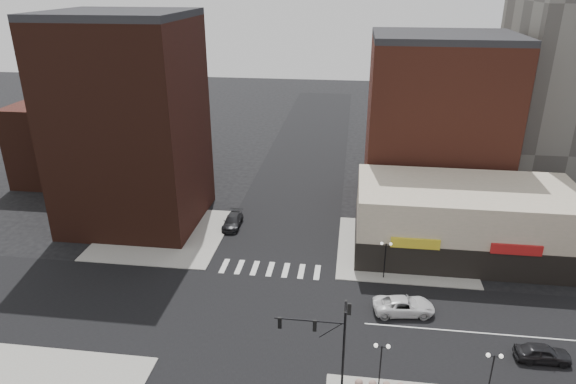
# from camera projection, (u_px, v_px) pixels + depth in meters

# --- Properties ---
(ground) EXTENTS (240.00, 240.00, 0.00)m
(ground) POSITION_uv_depth(u_px,v_px,m) (257.00, 315.00, 48.07)
(ground) COLOR black
(ground) RESTS_ON ground
(road_ew) EXTENTS (200.00, 14.00, 0.02)m
(road_ew) POSITION_uv_depth(u_px,v_px,m) (257.00, 315.00, 48.07)
(road_ew) COLOR black
(road_ew) RESTS_ON ground
(road_ns) EXTENTS (14.00, 200.00, 0.02)m
(road_ns) POSITION_uv_depth(u_px,v_px,m) (257.00, 315.00, 48.07)
(road_ns) COLOR black
(road_ns) RESTS_ON ground
(sidewalk_nw) EXTENTS (15.00, 15.00, 0.12)m
(sidewalk_nw) POSITION_uv_depth(u_px,v_px,m) (163.00, 234.00, 63.05)
(sidewalk_nw) COLOR gray
(sidewalk_nw) RESTS_ON ground
(sidewalk_ne) EXTENTS (15.00, 15.00, 0.12)m
(sidewalk_ne) POSITION_uv_depth(u_px,v_px,m) (403.00, 249.00, 59.54)
(sidewalk_ne) COLOR gray
(sidewalk_ne) RESTS_ON ground
(building_nw) EXTENTS (16.00, 15.00, 25.00)m
(building_nw) POSITION_uv_depth(u_px,v_px,m) (130.00, 126.00, 62.43)
(building_nw) COLOR #381A12
(building_nw) RESTS_ON ground
(building_nw_low) EXTENTS (20.00, 18.00, 12.00)m
(building_nw_low) POSITION_uv_depth(u_px,v_px,m) (97.00, 137.00, 80.69)
(building_nw_low) COLOR #381A12
(building_nw_low) RESTS_ON ground
(building_ne_midrise) EXTENTS (18.00, 15.00, 22.00)m
(building_ne_midrise) POSITION_uv_depth(u_px,v_px,m) (436.00, 125.00, 68.47)
(building_ne_midrise) COLOR maroon
(building_ne_midrise) RESTS_ON ground
(building_ne_row) EXTENTS (24.20, 12.20, 8.00)m
(building_ne_row) POSITION_uv_depth(u_px,v_px,m) (464.00, 226.00, 57.96)
(building_ne_row) COLOR beige
(building_ne_row) RESTS_ON ground
(traffic_signal) EXTENTS (5.59, 3.09, 7.77)m
(traffic_signal) POSITION_uv_depth(u_px,v_px,m) (332.00, 331.00, 38.11)
(traffic_signal) COLOR black
(traffic_signal) RESTS_ON ground
(street_lamp_se_a) EXTENTS (1.22, 0.32, 4.16)m
(street_lamp_se_a) POSITION_uv_depth(u_px,v_px,m) (381.00, 355.00, 38.15)
(street_lamp_se_a) COLOR black
(street_lamp_se_a) RESTS_ON sidewalk_se
(street_lamp_se_b) EXTENTS (1.22, 0.32, 4.16)m
(street_lamp_se_b) POSITION_uv_depth(u_px,v_px,m) (493.00, 365.00, 37.18)
(street_lamp_se_b) COLOR black
(street_lamp_se_b) RESTS_ON sidewalk_se
(street_lamp_ne) EXTENTS (1.22, 0.32, 4.16)m
(street_lamp_ne) POSITION_uv_depth(u_px,v_px,m) (386.00, 251.00, 52.65)
(street_lamp_ne) COLOR black
(street_lamp_ne) RESTS_ON sidewalk_ne
(white_suv) EXTENTS (6.01, 3.39, 1.59)m
(white_suv) POSITION_uv_depth(u_px,v_px,m) (404.00, 306.00, 48.11)
(white_suv) COLOR silver
(white_suv) RESTS_ON ground
(dark_sedan_east) EXTENTS (4.45, 1.85, 1.51)m
(dark_sedan_east) POSITION_uv_depth(u_px,v_px,m) (543.00, 353.00, 42.09)
(dark_sedan_east) COLOR black
(dark_sedan_east) RESTS_ON ground
(dark_sedan_north) EXTENTS (2.14, 5.08, 1.47)m
(dark_sedan_north) POSITION_uv_depth(u_px,v_px,m) (233.00, 221.00, 64.84)
(dark_sedan_north) COLOR black
(dark_sedan_north) RESTS_ON ground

